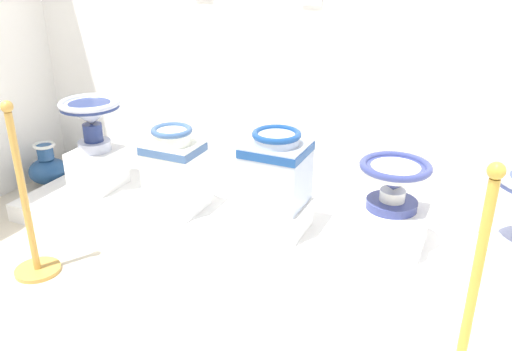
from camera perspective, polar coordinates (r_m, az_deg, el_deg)
name	(u,v)px	position (r m, az deg, el deg)	size (l,w,h in m)	color
display_platform	(273,237)	(3.36, 1.85, -6.48)	(3.50, 0.92, 0.13)	white
plinth_block_slender_white	(98,169)	(3.98, -16.36, 0.71)	(0.29, 0.33, 0.28)	white
antique_toilet_slender_white	(91,114)	(3.85, -17.03, 6.17)	(0.41, 0.41, 0.36)	#B2B8D2
plinth_block_pale_glazed	(176,203)	(3.59, -8.38, -2.90)	(0.34, 0.33, 0.07)	white
antique_toilet_pale_glazed	(174,164)	(3.48, -8.65, 1.24)	(0.35, 0.27, 0.49)	white
plinth_block_broad_patterned	(275,215)	(3.29, 2.04, -4.23)	(0.38, 0.32, 0.18)	white
antique_toilet_broad_patterned	(276,167)	(3.15, 2.13, 0.93)	(0.36, 0.33, 0.45)	#A6B6D0
plinth_block_squat_floral	(389,227)	(3.19, 13.84, -5.26)	(0.39, 0.30, 0.24)	white
antique_toilet_squat_floral	(394,178)	(3.06, 14.38, -0.31)	(0.39, 0.39, 0.27)	navy
decorative_vase_spare	(48,169)	(4.42, -21.08, 0.67)	(0.29, 0.29, 0.35)	white
stanchion_post_near_left	(29,225)	(3.25, -22.78, -4.85)	(0.25, 0.25, 1.01)	#BD8D3D
stanchion_post_near_right	(464,338)	(2.35, 21.08, -15.70)	(0.26, 0.26, 1.06)	gold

